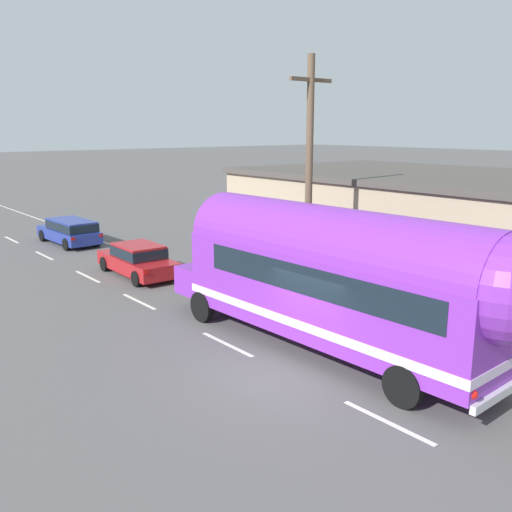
{
  "coord_description": "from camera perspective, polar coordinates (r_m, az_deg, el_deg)",
  "views": [
    {
      "loc": [
        -9.21,
        -9.99,
        6.18
      ],
      "look_at": [
        1.86,
        3.54,
        2.22
      ],
      "focal_mm": 39.75,
      "sensor_mm": 36.0,
      "label": 1
    }
  ],
  "objects": [
    {
      "name": "car_second",
      "position": [
        32.31,
        -18.19,
        2.5
      ],
      "size": [
        2.0,
        4.75,
        1.37
      ],
      "color": "navy",
      "rests_on": "ground"
    },
    {
      "name": "roadside_building",
      "position": [
        25.0,
        19.47,
        2.8
      ],
      "size": [
        10.33,
        18.76,
        4.34
      ],
      "color": "tan",
      "rests_on": "ground"
    },
    {
      "name": "ground_plane",
      "position": [
        14.93,
        3.14,
        -11.72
      ],
      "size": [
        300.0,
        300.0,
        0.0
      ],
      "primitive_type": "plane",
      "color": "#565454"
    },
    {
      "name": "utility_pole",
      "position": [
        19.16,
        5.34,
        7.43
      ],
      "size": [
        1.8,
        0.24,
        8.5
      ],
      "color": "brown",
      "rests_on": "ground"
    },
    {
      "name": "painted_bus",
      "position": [
        15.43,
        8.58,
        -1.95
      ],
      "size": [
        2.86,
        12.28,
        4.12
      ],
      "color": "purple",
      "rests_on": "ground"
    },
    {
      "name": "car_lead",
      "position": [
        24.66,
        -11.77,
        -0.27
      ],
      "size": [
        2.0,
        4.66,
        1.37
      ],
      "color": "#A5191E",
      "rests_on": "ground"
    },
    {
      "name": "lane_markings",
      "position": [
        26.59,
        -11.67,
        -0.95
      ],
      "size": [
        3.89,
        80.0,
        0.01
      ],
      "color": "silver",
      "rests_on": "ground"
    }
  ]
}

